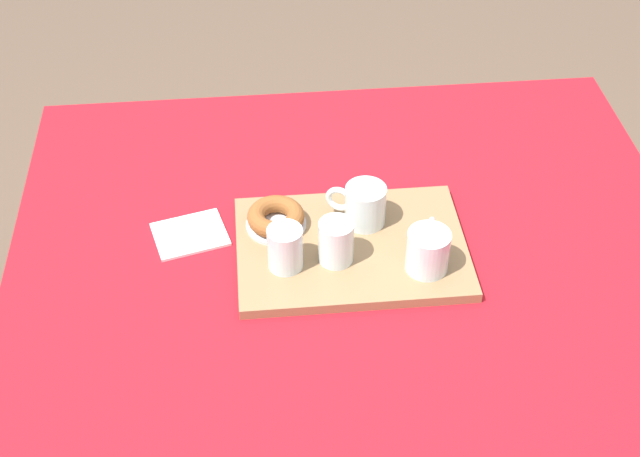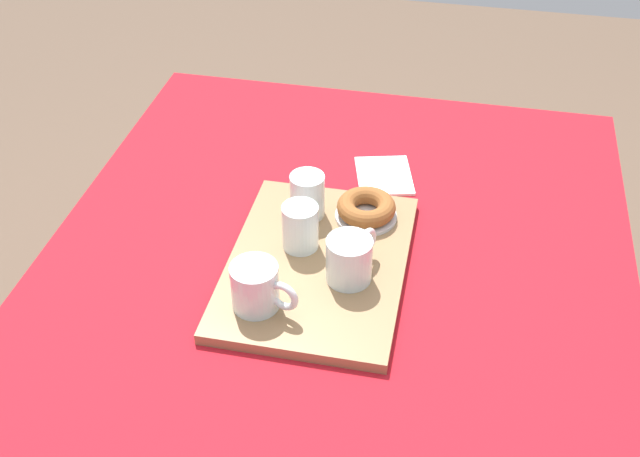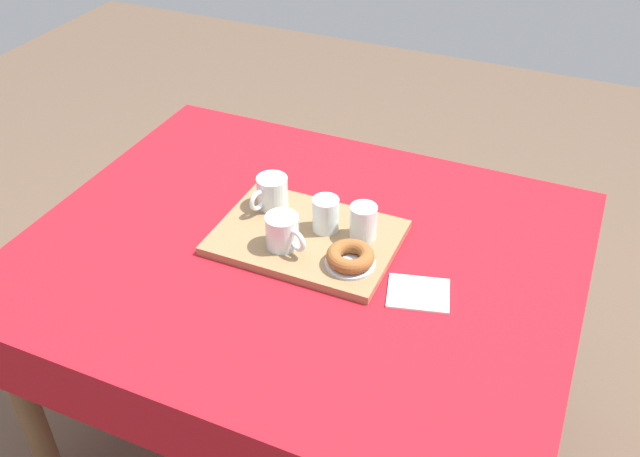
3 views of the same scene
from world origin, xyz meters
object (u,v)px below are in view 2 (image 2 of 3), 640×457
object	(u,v)px
water_glass_near	(307,197)
paper_napkin	(384,176)
water_glass_far	(300,228)
serving_tray	(317,265)
tea_mug_right	(350,260)
tea_mug_left	(256,288)
dining_table	(331,308)
donut_plate_left	(366,216)
sugar_donut_left	(366,207)

from	to	relation	value
water_glass_near	paper_napkin	size ratio (longest dim) A/B	0.63
water_glass_far	serving_tray	bearing A→B (deg)	48.16
tea_mug_right	water_glass_far	bearing A→B (deg)	-122.99
tea_mug_left	paper_napkin	world-z (taller)	tea_mug_left
dining_table	tea_mug_left	bearing A→B (deg)	-39.00
serving_tray	donut_plate_left	size ratio (longest dim) A/B	3.72
tea_mug_right	sugar_donut_left	size ratio (longest dim) A/B	1.04
tea_mug_right	paper_napkin	distance (m)	0.34
serving_tray	paper_napkin	size ratio (longest dim) A/B	3.18
sugar_donut_left	tea_mug_left	bearing A→B (deg)	-27.29
tea_mug_right	donut_plate_left	size ratio (longest dim) A/B	0.99
dining_table	paper_napkin	bearing A→B (deg)	170.95
donut_plate_left	paper_napkin	world-z (taller)	donut_plate_left
tea_mug_left	paper_napkin	size ratio (longest dim) A/B	0.87
dining_table	tea_mug_right	world-z (taller)	tea_mug_right
donut_plate_left	serving_tray	bearing A→B (deg)	-24.91
dining_table	water_glass_near	size ratio (longest dim) A/B	15.19
tea_mug_left	sugar_donut_left	size ratio (longest dim) A/B	1.07
tea_mug_right	water_glass_near	distance (m)	0.19
dining_table	tea_mug_right	xyz separation A→B (m)	(0.03, 0.04, 0.15)
water_glass_far	paper_napkin	xyz separation A→B (m)	(-0.27, 0.11, -0.06)
serving_tray	tea_mug_left	size ratio (longest dim) A/B	3.67
donut_plate_left	paper_napkin	bearing A→B (deg)	175.97
water_glass_far	paper_napkin	distance (m)	0.30
water_glass_near	dining_table	bearing A→B (deg)	28.50
water_glass_far	donut_plate_left	bearing A→B (deg)	135.72
water_glass_far	tea_mug_right	bearing A→B (deg)	57.01
dining_table	tea_mug_right	size ratio (longest dim) A/B	11.39
water_glass_far	sugar_donut_left	bearing A→B (deg)	135.72
water_glass_near	donut_plate_left	world-z (taller)	water_glass_near
dining_table	water_glass_near	bearing A→B (deg)	-151.50
serving_tray	water_glass_far	bearing A→B (deg)	-131.84
water_glass_far	paper_napkin	size ratio (longest dim) A/B	0.63
sugar_donut_left	paper_napkin	distance (m)	0.17
tea_mug_right	water_glass_near	xyz separation A→B (m)	(-0.16, -0.11, 0.00)
dining_table	water_glass_near	xyz separation A→B (m)	(-0.13, -0.07, 0.15)
serving_tray	tea_mug_right	size ratio (longest dim) A/B	3.76
tea_mug_left	water_glass_near	xyz separation A→B (m)	(-0.26, 0.03, 0.00)
water_glass_near	tea_mug_right	bearing A→B (deg)	34.30
serving_tray	paper_napkin	xyz separation A→B (m)	(-0.31, 0.08, -0.01)
tea_mug_left	dining_table	bearing A→B (deg)	141.00
water_glass_far	donut_plate_left	xyz separation A→B (m)	(-0.11, 0.10, -0.04)
serving_tray	sugar_donut_left	distance (m)	0.16
tea_mug_left	tea_mug_right	bearing A→B (deg)	125.65
paper_napkin	donut_plate_left	bearing A→B (deg)	-4.03
donut_plate_left	tea_mug_right	bearing A→B (deg)	-0.54
sugar_donut_left	paper_napkin	size ratio (longest dim) A/B	0.81
paper_napkin	tea_mug_right	bearing A→B (deg)	-2.28
water_glass_near	water_glass_far	world-z (taller)	same
water_glass_near	paper_napkin	bearing A→B (deg)	145.77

